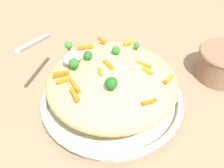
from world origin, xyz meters
name	(u,v)px	position (x,y,z in m)	size (l,w,h in m)	color
ground_plane	(112,106)	(0.00, 0.00, 0.00)	(2.40, 2.40, 0.00)	#9E7F60
serving_bowl	(112,101)	(0.00, 0.00, 0.02)	(0.37, 0.37, 0.04)	silver
pasta_mound	(112,83)	(0.00, 0.00, 0.09)	(0.32, 0.32, 0.10)	#D1BA7A
carrot_piece_0	(147,71)	(0.03, -0.08, 0.13)	(0.03, 0.01, 0.01)	orange
carrot_piece_1	(86,46)	(0.04, 0.10, 0.13)	(0.04, 0.01, 0.01)	orange
carrot_piece_2	(64,79)	(-0.09, 0.07, 0.13)	(0.03, 0.01, 0.01)	orange
carrot_piece_3	(108,66)	(0.00, 0.01, 0.14)	(0.04, 0.01, 0.01)	orange
carrot_piece_4	(129,42)	(0.12, 0.02, 0.13)	(0.03, 0.01, 0.01)	orange
carrot_piece_5	(150,101)	(-0.05, -0.12, 0.13)	(0.03, 0.01, 0.01)	orange
carrot_piece_6	(100,72)	(-0.03, 0.01, 0.14)	(0.03, 0.01, 0.01)	orange
carrot_piece_7	(75,86)	(-0.09, 0.04, 0.13)	(0.04, 0.01, 0.01)	orange
carrot_piece_8	(75,94)	(-0.12, 0.02, 0.13)	(0.04, 0.01, 0.01)	orange
carrot_piece_9	(102,40)	(0.09, 0.08, 0.13)	(0.03, 0.01, 0.01)	orange
carrot_piece_10	(61,73)	(-0.08, 0.09, 0.13)	(0.04, 0.01, 0.01)	orange
carrot_piece_11	(143,64)	(0.05, -0.06, 0.13)	(0.04, 0.01, 0.01)	orange
carrot_piece_12	(169,78)	(0.03, -0.13, 0.13)	(0.03, 0.01, 0.01)	orange
broccoli_floret_0	(74,63)	(-0.04, 0.08, 0.15)	(0.02, 0.02, 0.03)	#296820
broccoli_floret_1	(88,56)	(0.00, 0.07, 0.14)	(0.02, 0.02, 0.03)	#205B1C
broccoli_floret_2	(137,46)	(0.10, -0.01, 0.14)	(0.02, 0.02, 0.02)	#296820
broccoli_floret_3	(116,50)	(0.05, 0.02, 0.14)	(0.02, 0.02, 0.02)	#296820
broccoli_floret_4	(69,45)	(0.01, 0.13, 0.14)	(0.02, 0.02, 0.03)	#377928
broccoli_floret_5	(111,83)	(-0.06, -0.04, 0.15)	(0.03, 0.03, 0.03)	#205B1C
serving_spoon	(58,51)	(-0.04, 0.13, 0.16)	(0.17, 0.14, 0.09)	#B7B7BC
companion_bowl	(223,62)	(0.27, -0.21, 0.05)	(0.15, 0.15, 0.09)	#8C6B4C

